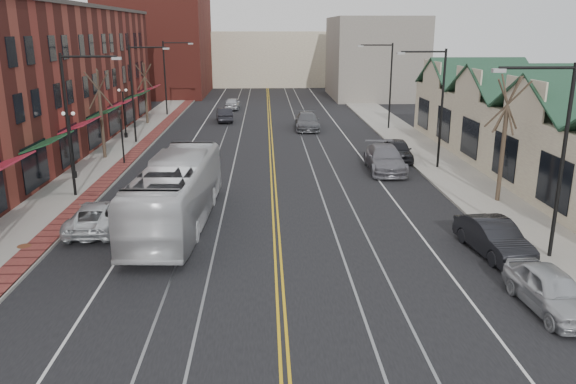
{
  "coord_description": "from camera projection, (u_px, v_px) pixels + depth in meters",
  "views": [
    {
      "loc": [
        -0.48,
        -15.59,
        9.38
      ],
      "look_at": [
        0.56,
        9.75,
        2.0
      ],
      "focal_mm": 35.0,
      "sensor_mm": 36.0,
      "label": 1
    }
  ],
  "objects": [
    {
      "name": "parked_car_b",
      "position": [
        494.0,
        237.0,
        24.13
      ],
      "size": [
        2.17,
        4.76,
        1.51
      ],
      "primitive_type": "imported",
      "rotation": [
        0.0,
        0.0,
        0.13
      ],
      "color": "black",
      "rests_on": "ground"
    },
    {
      "name": "tree_left_far",
      "position": [
        145.0,
        92.0,
        56.48
      ],
      "size": [
        1.66,
        1.28,
        6.02
      ],
      "color": "#382B21",
      "rests_on": "sidewalk_left"
    },
    {
      "name": "transit_bus",
      "position": [
        176.0,
        193.0,
        27.42
      ],
      "size": [
        3.43,
        12.15,
        3.35
      ],
      "primitive_type": "imported",
      "rotation": [
        0.0,
        0.0,
        3.09
      ],
      "color": "silver",
      "rests_on": "ground"
    },
    {
      "name": "lamppost_l_2",
      "position": [
        72.0,
        146.0,
        35.66
      ],
      "size": [
        0.84,
        0.28,
        4.27
      ],
      "color": "black",
      "rests_on": "sidewalk_left"
    },
    {
      "name": "distant_car_left",
      "position": [
        224.0,
        115.0,
        58.96
      ],
      "size": [
        2.11,
        4.57,
        1.45
      ],
      "primitive_type": "imported",
      "rotation": [
        0.0,
        0.0,
        3.28
      ],
      "color": "black",
      "rests_on": "ground"
    },
    {
      "name": "ground",
      "position": [
        283.0,
        340.0,
        17.6
      ],
      "size": [
        160.0,
        160.0,
        0.0
      ],
      "primitive_type": "plane",
      "color": "black",
      "rests_on": "ground"
    },
    {
      "name": "traffic_signal",
      "position": [
        122.0,
        133.0,
        39.55
      ],
      "size": [
        0.18,
        0.15,
        3.8
      ],
      "color": "black",
      "rests_on": "sidewalk_left"
    },
    {
      "name": "distant_car_far",
      "position": [
        232.0,
        104.0,
        67.79
      ],
      "size": [
        1.91,
        4.34,
        1.45
      ],
      "primitive_type": "imported",
      "rotation": [
        0.0,
        0.0,
        3.09
      ],
      "color": "#B4B6BB",
      "rests_on": "ground"
    },
    {
      "name": "tree_left_near",
      "position": [
        101.0,
        112.0,
        41.07
      ],
      "size": [
        1.78,
        1.37,
        6.48
      ],
      "color": "#382B21",
      "rests_on": "sidewalk_left"
    },
    {
      "name": "parked_car_d",
      "position": [
        398.0,
        150.0,
        41.47
      ],
      "size": [
        2.09,
        4.64,
        1.55
      ],
      "primitive_type": "imported",
      "rotation": [
        0.0,
        0.0,
        -0.06
      ],
      "color": "black",
      "rests_on": "ground"
    },
    {
      "name": "backdrop_left",
      "position": [
        158.0,
        46.0,
        82.17
      ],
      "size": [
        14.0,
        18.0,
        14.0
      ],
      "primitive_type": "cube",
      "color": "maroon",
      "rests_on": "ground"
    },
    {
      "name": "building_right",
      "position": [
        546.0,
        141.0,
        36.85
      ],
      "size": [
        8.0,
        36.0,
        4.6
      ],
      "primitive_type": "cube",
      "color": "#B9A68E",
      "rests_on": "ground"
    },
    {
      "name": "manhole_far",
      "position": [
        24.0,
        246.0,
        24.78
      ],
      "size": [
        0.6,
        0.6,
        0.02
      ],
      "primitive_type": "cylinder",
      "color": "#592D19",
      "rests_on": "sidewalk_left"
    },
    {
      "name": "streetlight_l_3",
      "position": [
        169.0,
        70.0,
        61.81
      ],
      "size": [
        3.33,
        0.25,
        8.0
      ],
      "color": "black",
      "rests_on": "sidewalk_left"
    },
    {
      "name": "streetlight_r_1",
      "position": [
        436.0,
        96.0,
        37.74
      ],
      "size": [
        3.33,
        0.25,
        8.0
      ],
      "color": "black",
      "rests_on": "sidewalk_right"
    },
    {
      "name": "parked_car_a",
      "position": [
        551.0,
        290.0,
        19.31
      ],
      "size": [
        2.0,
        4.43,
        1.48
      ],
      "primitive_type": "imported",
      "rotation": [
        0.0,
        0.0,
        0.06
      ],
      "color": "#B0B3B8",
      "rests_on": "ground"
    },
    {
      "name": "sidewalk_left",
      "position": [
        88.0,
        179.0,
        36.29
      ],
      "size": [
        4.0,
        120.0,
        0.15
      ],
      "primitive_type": "cube",
      "color": "gray",
      "rests_on": "ground"
    },
    {
      "name": "lamppost_l_3",
      "position": [
        124.0,
        114.0,
        49.09
      ],
      "size": [
        0.84,
        0.28,
        4.27
      ],
      "color": "black",
      "rests_on": "sidewalk_left"
    },
    {
      "name": "backdrop_right",
      "position": [
        374.0,
        58.0,
        79.01
      ],
      "size": [
        12.0,
        16.0,
        11.0
      ],
      "primitive_type": "cube",
      "color": "slate",
      "rests_on": "ground"
    },
    {
      "name": "sidewalk_right",
      "position": [
        454.0,
        175.0,
        37.24
      ],
      "size": [
        4.0,
        120.0,
        0.15
      ],
      "primitive_type": "cube",
      "color": "gray",
      "rests_on": "ground"
    },
    {
      "name": "streetlight_r_0",
      "position": [
        554.0,
        142.0,
        22.39
      ],
      "size": [
        3.33,
        0.25,
        8.0
      ],
      "color": "black",
      "rests_on": "sidewalk_right"
    },
    {
      "name": "distant_car_right",
      "position": [
        307.0,
        121.0,
        54.24
      ],
      "size": [
        2.45,
        5.67,
        1.63
      ],
      "primitive_type": "imported",
      "rotation": [
        0.0,
        0.0,
        -0.03
      ],
      "color": "#5C5D62",
      "rests_on": "ground"
    },
    {
      "name": "backdrop_mid",
      "position": [
        267.0,
        58.0,
        97.89
      ],
      "size": [
        22.0,
        14.0,
        9.0
      ],
      "primitive_type": "cube",
      "color": "#B9A68E",
      "rests_on": "ground"
    },
    {
      "name": "streetlight_l_1",
      "position": [
        75.0,
        111.0,
        31.11
      ],
      "size": [
        3.33,
        0.25,
        8.0
      ],
      "color": "black",
      "rests_on": "sidewalk_left"
    },
    {
      "name": "parked_suv",
      "position": [
        98.0,
        216.0,
        27.06
      ],
      "size": [
        2.51,
        5.15,
        1.41
      ],
      "primitive_type": "imported",
      "rotation": [
        0.0,
        0.0,
        3.18
      ],
      "color": "silver",
      "rests_on": "ground"
    },
    {
      "name": "parked_car_c",
      "position": [
        385.0,
        159.0,
        38.33
      ],
      "size": [
        2.67,
        6.03,
        1.72
      ],
      "primitive_type": "imported",
      "rotation": [
        0.0,
        0.0,
        -0.04
      ],
      "color": "slate",
      "rests_on": "ground"
    },
    {
      "name": "streetlight_l_2",
      "position": [
        137.0,
        84.0,
        46.46
      ],
      "size": [
        3.33,
        0.25,
        8.0
      ],
      "color": "black",
      "rests_on": "sidewalk_left"
    },
    {
      "name": "building_left",
      "position": [
        13.0,
        84.0,
        41.21
      ],
      "size": [
        10.0,
        50.0,
        11.0
      ],
      "primitive_type": "cube",
      "color": "maroon",
      "rests_on": "ground"
    },
    {
      "name": "tree_right_mid",
      "position": [
        504.0,
        137.0,
        30.47
      ],
      "size": [
        1.9,
        1.46,
        6.93
      ],
      "color": "#382B21",
      "rests_on": "sidewalk_right"
    },
    {
      "name": "streetlight_r_2",
      "position": [
        386.0,
        77.0,
        53.09
      ],
      "size": [
        3.33,
        0.25,
        8.0
      ],
      "color": "black",
      "rests_on": "sidewalk_right"
    }
  ]
}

